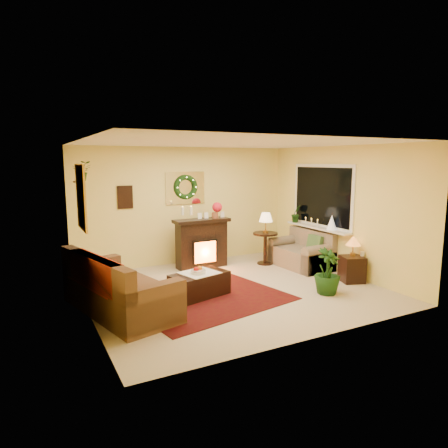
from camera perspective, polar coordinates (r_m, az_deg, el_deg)
name	(u,v)px	position (r m, az deg, el deg)	size (l,w,h in m)	color
floor	(233,289)	(7.30, 1.28, -9.33)	(5.00, 5.00, 0.00)	beige
ceiling	(233,143)	(6.94, 1.36, 11.50)	(5.00, 5.00, 0.00)	white
wall_back	(185,206)	(9.03, -5.56, 2.62)	(5.00, 5.00, 0.00)	#EFD88C
wall_front	(319,241)	(5.17, 13.37, -2.37)	(5.00, 5.00, 0.00)	#EFD88C
wall_left	(84,229)	(6.22, -19.34, -0.75)	(4.50, 4.50, 0.00)	#EFD88C
wall_right	(341,210)	(8.48, 16.31, 1.89)	(4.50, 4.50, 0.00)	#EFD88C
area_rug	(209,299)	(6.80, -2.23, -10.69)	(2.53, 1.90, 0.01)	#5F1B10
sofa	(120,284)	(6.38, -14.64, -8.33)	(0.95, 2.15, 0.92)	brown
red_throw	(113,281)	(6.48, -15.54, -7.87)	(0.87, 1.42, 0.02)	#CD4B26
fireplace	(201,242)	(8.66, -3.23, -2.64)	(1.09, 0.34, 1.00)	black
poinsettia	(217,207)	(8.69, -0.98, 2.41)	(0.22, 0.22, 0.22)	red
mantel_candle_a	(183,211)	(8.39, -5.94, 1.85)	(0.06, 0.06, 0.17)	white
mantel_candle_b	(191,211)	(8.40, -4.72, 1.88)	(0.06, 0.06, 0.18)	#FFF4CA
mantel_mirror	(185,188)	(8.97, -5.55, 5.15)	(0.92, 0.02, 0.72)	white
wreath	(186,187)	(8.93, -5.45, 5.26)	(0.55, 0.55, 0.11)	#194719
wall_art	(125,197)	(8.58, -13.95, 3.74)	(0.32, 0.03, 0.48)	#381E11
gold_mirror	(81,197)	(6.46, -19.76, 3.61)	(0.03, 0.84, 1.00)	gold
hanging_plant	(83,180)	(7.21, -19.56, 5.88)	(0.33, 0.28, 0.36)	#194719
loveseat	(301,248)	(8.86, 10.89, -3.39)	(0.80, 1.37, 0.80)	tan
window_frame	(322,196)	(8.85, 13.86, 3.90)	(0.03, 1.86, 1.36)	white
window_glass	(322,196)	(8.84, 13.78, 3.90)	(0.02, 1.70, 1.22)	black
window_sill	(317,228)	(8.87, 13.18, -0.50)	(0.22, 1.86, 0.04)	white
mini_tree	(332,223)	(8.51, 15.14, 0.20)	(0.21, 0.21, 0.31)	white
sill_plant	(296,214)	(9.35, 10.26, 1.42)	(0.29, 0.23, 0.53)	black
side_table_round	(265,250)	(9.01, 5.89, -3.68)	(0.55, 0.55, 0.72)	#3E2518
lamp_cream	(266,225)	(8.89, 5.98, -0.21)	(0.30, 0.30, 0.46)	#FFD799
end_table_square	(352,268)	(8.07, 17.81, -5.99)	(0.40, 0.40, 0.50)	#3D2212
lamp_tiffany	(353,243)	(8.02, 17.98, -2.61)	(0.29, 0.29, 0.42)	orange
coffee_table	(199,284)	(6.91, -3.53, -8.60)	(0.98, 0.54, 0.41)	black
fruit_bowl	(198,272)	(6.79, -3.69, -6.80)	(0.25, 0.25, 0.06)	silver
floor_palm	(328,269)	(7.19, 14.58, -6.19)	(1.34, 1.34, 2.40)	#1D4D1D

